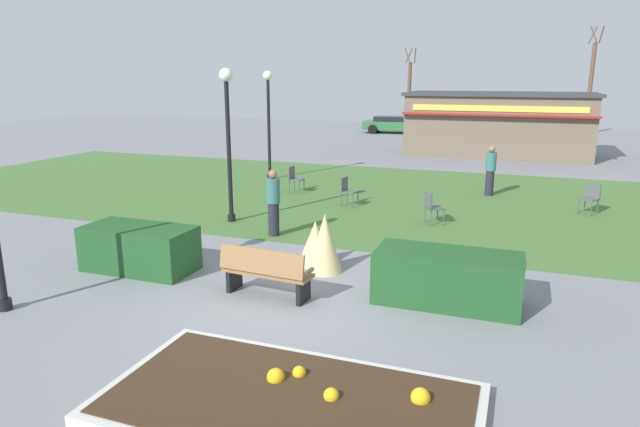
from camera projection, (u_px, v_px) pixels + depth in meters
name	position (u px, v px, depth m)	size (l,w,h in m)	color
ground_plane	(280.00, 301.00, 9.91)	(80.00, 80.00, 0.00)	slate
lawn_patch	(395.00, 198.00, 18.35)	(36.00, 12.00, 0.01)	#446B33
flower_bed	(291.00, 404.00, 6.64)	(4.54, 2.41, 0.32)	beige
park_bench	(266.00, 272.00, 9.98)	(1.74, 0.65, 0.95)	olive
hedge_left	(140.00, 248.00, 11.42)	(2.30, 1.10, 0.93)	#1E4C23
hedge_right	(447.00, 278.00, 9.73)	(2.53, 1.10, 0.93)	#1E4C23
ornamental_grass_behind_left	(315.00, 243.00, 11.75)	(0.77, 0.77, 0.95)	#D1BC7F
ornamental_grass_behind_right	(325.00, 243.00, 11.27)	(0.72, 0.72, 1.23)	#D1BC7F
lamppost_mid	(228.00, 127.00, 14.76)	(0.36, 0.36, 4.15)	black
lamppost_far	(269.00, 112.00, 21.14)	(0.36, 0.36, 4.15)	black
trash_bin	(508.00, 285.00, 9.51)	(0.52, 0.52, 0.86)	#2D4233
food_kiosk	(498.00, 124.00, 28.25)	(9.17, 4.94, 3.17)	#6B5B4C
cafe_chair_west	(432.00, 205.00, 14.97)	(0.61, 0.61, 0.89)	#4C5156
cafe_chair_east	(294.00, 177.00, 19.18)	(0.47, 0.47, 0.89)	#4C5156
cafe_chair_center	(347.00, 189.00, 17.15)	(0.51, 0.51, 0.89)	#4C5156
cafe_chair_north	(591.00, 196.00, 16.14)	(0.61, 0.61, 0.89)	#4C5156
person_strolling	(490.00, 170.00, 18.54)	(0.34, 0.34, 1.69)	#23232D
person_standing	(273.00, 202.00, 13.80)	(0.34, 0.34, 1.69)	#23232D
parked_car_west_slot	(393.00, 124.00, 39.40)	(4.31, 2.27, 1.20)	#2D6638
parked_car_center_slot	(464.00, 126.00, 37.73)	(4.20, 2.07, 1.20)	maroon
tree_left_bg	(590.00, 87.00, 37.88)	(0.91, 0.96, 7.25)	brown
tree_right_bg	(409.00, 94.00, 42.77)	(0.91, 0.96, 6.06)	brown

